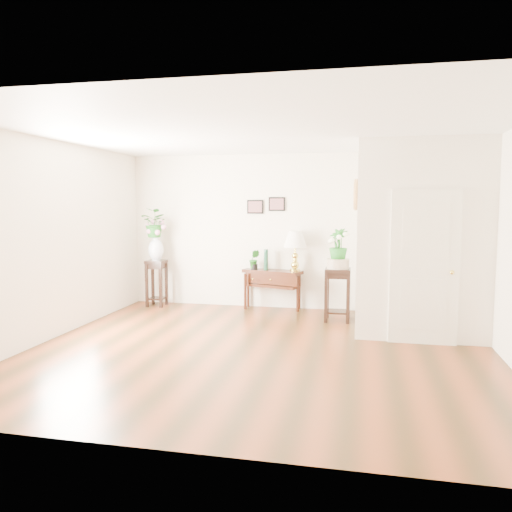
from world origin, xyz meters
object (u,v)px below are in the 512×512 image
(table_lamp, at_px, (295,251))
(plant_stand_b, at_px, (337,295))
(plant_stand_a, at_px, (157,283))
(console_table, at_px, (272,290))

(table_lamp, bearing_deg, plant_stand_b, -40.69)
(plant_stand_a, distance_m, plant_stand_b, 3.40)
(console_table, bearing_deg, plant_stand_b, -12.61)
(console_table, xyz_separation_m, plant_stand_b, (1.20, -0.68, 0.07))
(console_table, xyz_separation_m, plant_stand_a, (-2.16, -0.17, 0.07))
(plant_stand_a, relative_size, plant_stand_b, 1.00)
(console_table, distance_m, plant_stand_a, 2.17)
(console_table, height_order, plant_stand_a, plant_stand_a)
(console_table, relative_size, plant_stand_a, 1.25)
(plant_stand_a, bearing_deg, table_lamp, 3.79)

